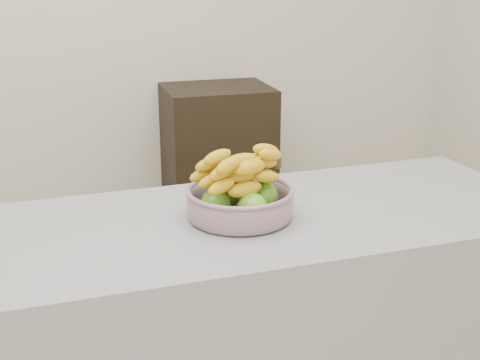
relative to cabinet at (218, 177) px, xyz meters
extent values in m
cube|color=black|center=(0.00, 0.00, 0.00)|extent=(0.53, 0.43, 0.92)
cylinder|color=#8F97AB|center=(-0.43, -1.60, 0.44)|extent=(0.23, 0.23, 0.01)
torus|color=#8F97AB|center=(-0.43, -1.60, 0.51)|extent=(0.27, 0.27, 0.01)
sphere|color=#538917|center=(-0.42, -1.67, 0.49)|extent=(0.07, 0.07, 0.07)
sphere|color=#538917|center=(-0.36, -1.59, 0.49)|extent=(0.07, 0.07, 0.07)
sphere|color=#538917|center=(-0.44, -1.53, 0.49)|extent=(0.07, 0.07, 0.07)
sphere|color=#538917|center=(-0.50, -1.61, 0.49)|extent=(0.07, 0.07, 0.07)
ellipsoid|color=yellow|center=(-0.43, -1.64, 0.53)|extent=(0.17, 0.08, 0.04)
ellipsoid|color=yellow|center=(-0.44, -1.60, 0.53)|extent=(0.17, 0.06, 0.04)
ellipsoid|color=yellow|center=(-0.44, -1.56, 0.53)|extent=(0.17, 0.04, 0.04)
ellipsoid|color=yellow|center=(-0.43, -1.62, 0.56)|extent=(0.17, 0.09, 0.04)
ellipsoid|color=yellow|center=(-0.43, -1.58, 0.56)|extent=(0.17, 0.05, 0.04)
ellipsoid|color=yellow|center=(-0.42, -1.60, 0.59)|extent=(0.17, 0.06, 0.04)
ellipsoid|color=yellow|center=(-0.42, -1.64, 0.58)|extent=(0.17, 0.10, 0.04)
cylinder|color=#3C2F13|center=(-0.33, -1.59, 0.57)|extent=(0.03, 0.03, 0.03)
camera|label=1|loc=(-0.93, -3.07, 1.06)|focal=50.00mm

